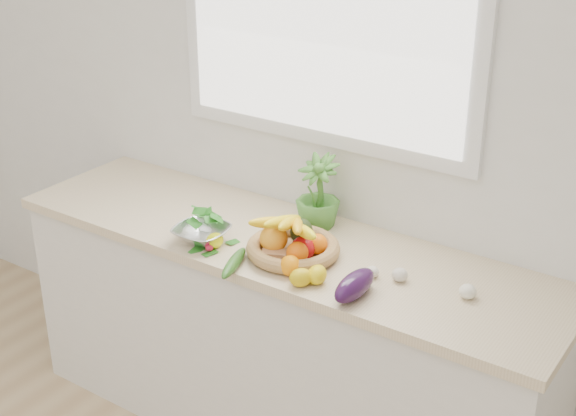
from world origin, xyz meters
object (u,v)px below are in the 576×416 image
Objects in this scene: fruit_basket at (292,243)px; cucumber at (234,263)px; colander_with_spinach at (201,229)px; potted_herb at (318,193)px; eggplant at (355,285)px; apple at (303,249)px.

cucumber is at bearing -120.40° from fruit_basket.
cucumber is 1.07× the size of colander_with_spinach.
colander_with_spinach is at bearing -126.79° from potted_herb.
eggplant is 0.56m from potted_herb.
eggplant is at bearing -20.85° from fruit_basket.
potted_herb is (-0.39, 0.39, 0.09)m from eggplant.
eggplant is 1.01× the size of colander_with_spinach.
colander_with_spinach is at bearing 178.40° from eggplant.
apple is at bearing 49.28° from cucumber.
cucumber is (-0.45, -0.07, -0.02)m from eggplant.
fruit_basket reaches higher than cucumber.
potted_herb reaches higher than apple.
apple is 0.40m from colander_with_spinach.
colander_with_spinach is (-0.67, 0.02, 0.01)m from eggplant.
fruit_basket is (-0.05, 0.01, 0.01)m from apple.
potted_herb is 0.47m from colander_with_spinach.
eggplant reaches higher than cucumber.
potted_herb is (0.06, 0.46, 0.12)m from cucumber.
fruit_basket is (0.06, -0.26, -0.09)m from potted_herb.
cucumber is at bearing -97.09° from potted_herb.
potted_herb reaches higher than eggplant.
apple is 0.41× the size of eggplant.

